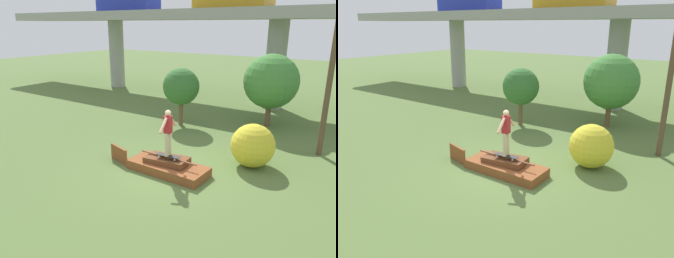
# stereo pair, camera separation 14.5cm
# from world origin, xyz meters

# --- Properties ---
(ground_plane) EXTENTS (80.00, 80.00, 0.00)m
(ground_plane) POSITION_xyz_m (0.00, 0.00, 0.00)
(ground_plane) COLOR #567038
(scrap_pile) EXTENTS (2.70, 1.15, 0.55)m
(scrap_pile) POSITION_xyz_m (-0.01, 0.01, 0.20)
(scrap_pile) COLOR brown
(scrap_pile) RESTS_ON ground_plane
(scrap_plank_loose) EXTENTS (0.93, 0.34, 0.55)m
(scrap_plank_loose) POSITION_xyz_m (-1.94, -0.25, 0.28)
(scrap_plank_loose) COLOR brown
(scrap_plank_loose) RESTS_ON ground_plane
(skateboard) EXTENTS (0.84, 0.29, 0.09)m
(skateboard) POSITION_xyz_m (0.06, -0.07, 0.62)
(skateboard) COLOR black
(skateboard) RESTS_ON scrap_pile
(skater) EXTENTS (0.24, 1.03, 1.51)m
(skater) POSITION_xyz_m (0.06, -0.07, 1.49)
(skater) COLOR #C6B78E
(skater) RESTS_ON skateboard
(highway_overpass) EXTENTS (44.00, 3.67, 5.52)m
(highway_overpass) POSITION_xyz_m (0.00, 10.61, 4.79)
(highway_overpass) COLOR #9E9E99
(highway_overpass) RESTS_ON ground_plane
(car_on_overpass_right) EXTENTS (4.58, 1.75, 1.44)m
(car_on_overpass_right) POSITION_xyz_m (-10.86, 10.59, 6.11)
(car_on_overpass_right) COLOR #1E2D9E
(car_on_overpass_right) RESTS_ON highway_overpass
(tree_behind_left) EXTENTS (1.73, 1.73, 2.74)m
(tree_behind_left) POSITION_xyz_m (-2.55, 4.77, 1.86)
(tree_behind_left) COLOR brown
(tree_behind_left) RESTS_ON ground_plane
(tree_behind_right) EXTENTS (2.52, 2.52, 3.41)m
(tree_behind_right) POSITION_xyz_m (0.98, 6.95, 2.14)
(tree_behind_right) COLOR brown
(tree_behind_right) RESTS_ON ground_plane
(bush_yellow_flowering) EXTENTS (1.49, 1.49, 1.49)m
(bush_yellow_flowering) POSITION_xyz_m (2.08, 2.05, 0.75)
(bush_yellow_flowering) COLOR gold
(bush_yellow_flowering) RESTS_ON ground_plane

